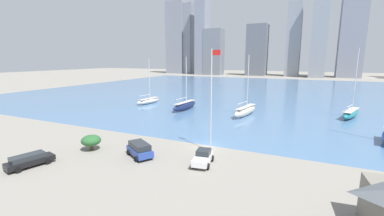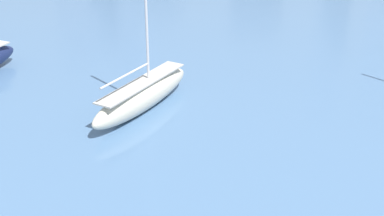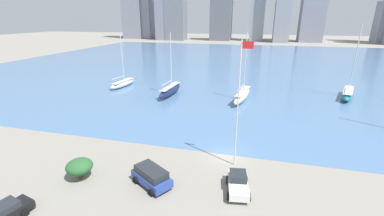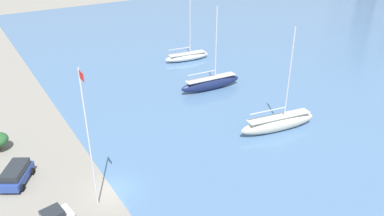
# 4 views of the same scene
# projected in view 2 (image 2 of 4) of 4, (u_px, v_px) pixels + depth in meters

# --- Properties ---
(sailboat_cream) EXTENTS (3.61, 10.94, 13.57)m
(sailboat_cream) POSITION_uv_depth(u_px,v_px,m) (143.00, 95.00, 37.28)
(sailboat_cream) COLOR beige
(sailboat_cream) RESTS_ON harbor_water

